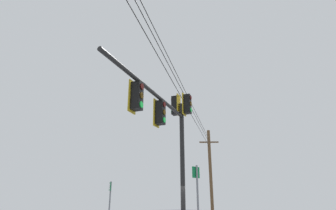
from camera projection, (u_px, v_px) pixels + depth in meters
The scene contains 5 objects.
signal_mast_assembly at pixel (171, 126), 10.59m from camera, with size 5.99×3.25×6.64m.
utility_pole_wooden at pixel (211, 173), 24.99m from camera, with size 1.44×1.39×8.41m.
route_sign_primary at pixel (109, 208), 11.70m from camera, with size 0.13×0.26×2.75m.
route_sign_secondary at pixel (198, 202), 8.89m from camera, with size 0.39×0.11×3.12m.
overhead_wire_span at pixel (175, 77), 11.14m from camera, with size 26.56×18.04×1.42m.
Camera 1 is at (8.61, 8.61, 2.03)m, focal length 28.14 mm.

